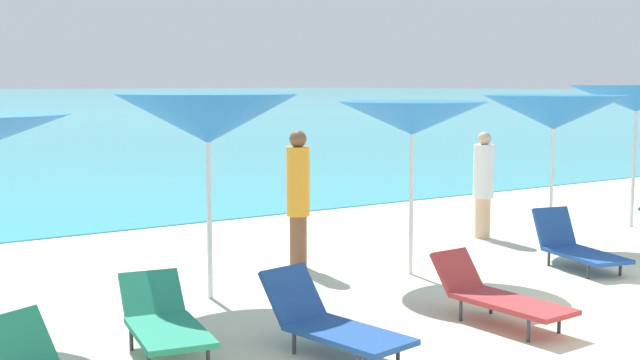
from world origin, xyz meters
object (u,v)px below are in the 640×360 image
object	(u,v)px
umbrella_4	(412,119)
lounge_chair_12	(164,321)
lounge_chair_13	(497,295)
umbrella_5	(554,112)
umbrella_3	(208,119)
lounge_chair_4	(576,246)
beachgoer_4	(298,194)
lounge_chair_6	(331,322)
umbrella_6	(637,99)
beachgoer_2	(483,182)

from	to	relation	value
umbrella_4	lounge_chair_12	world-z (taller)	umbrella_4
umbrella_4	lounge_chair_13	world-z (taller)	umbrella_4
umbrella_4	umbrella_5	xyz separation A→B (m)	(2.84, 0.20, 0.01)
lounge_chair_12	lounge_chair_13	bearing A→B (deg)	-6.66
umbrella_3	umbrella_5	world-z (taller)	umbrella_3
lounge_chair_4	beachgoer_4	bearing A→B (deg)	159.58
umbrella_5	lounge_chair_13	bearing A→B (deg)	-146.88
lounge_chair_6	lounge_chair_4	bearing A→B (deg)	3.44
umbrella_3	lounge_chair_12	world-z (taller)	umbrella_3
lounge_chair_13	umbrella_5	bearing A→B (deg)	30.95
beachgoer_4	umbrella_4	bearing A→B (deg)	-165.05
umbrella_4	lounge_chair_4	size ratio (longest dim) A/B	1.45
umbrella_6	lounge_chair_4	distance (m)	4.08
lounge_chair_12	lounge_chair_13	distance (m)	3.25
umbrella_5	beachgoer_4	xyz separation A→B (m)	(-3.79, 0.89, -1.00)
umbrella_5	lounge_chair_6	world-z (taller)	umbrella_5
umbrella_4	lounge_chair_4	bearing A→B (deg)	-25.11
umbrella_3	lounge_chair_6	xyz separation A→B (m)	(-0.01, -2.31, -1.69)
umbrella_5	umbrella_6	xyz separation A→B (m)	(2.46, 0.36, 0.17)
beachgoer_4	umbrella_5	bearing A→B (deg)	-129.24
lounge_chair_6	beachgoer_4	size ratio (longest dim) A/B	0.86
beachgoer_4	lounge_chair_13	bearing A→B (deg)	158.39
lounge_chair_4	lounge_chair_6	bearing A→B (deg)	-153.41
lounge_chair_13	lounge_chair_4	bearing A→B (deg)	21.55
umbrella_6	beachgoer_2	size ratio (longest dim) A/B	1.45
umbrella_5	lounge_chair_6	size ratio (longest dim) A/B	1.44
lounge_chair_4	umbrella_6	bearing A→B (deg)	38.44
beachgoer_2	lounge_chair_6	bearing A→B (deg)	160.87
umbrella_5	lounge_chair_12	world-z (taller)	umbrella_5
umbrella_6	lounge_chair_12	world-z (taller)	umbrella_6
beachgoer_2	beachgoer_4	bearing A→B (deg)	131.41
umbrella_6	lounge_chair_13	xyz separation A→B (m)	(-6.01, -2.68, -1.83)
lounge_chair_13	beachgoer_4	distance (m)	3.29
umbrella_4	lounge_chair_6	xyz separation A→B (m)	(-2.59, -1.93, -1.65)
lounge_chair_13	umbrella_3	bearing A→B (deg)	124.93
umbrella_3	lounge_chair_12	distance (m)	2.55
umbrella_4	umbrella_5	distance (m)	2.85
beachgoer_4	lounge_chair_4	bearing A→B (deg)	-150.60
lounge_chair_4	lounge_chair_13	world-z (taller)	lounge_chair_4
umbrella_3	lounge_chair_4	distance (m)	5.04
umbrella_5	lounge_chair_4	xyz separation A→B (m)	(-0.86, -1.13, -1.67)
umbrella_3	lounge_chair_12	size ratio (longest dim) A/B	1.53
lounge_chair_4	lounge_chair_13	size ratio (longest dim) A/B	0.97
umbrella_4	lounge_chair_12	size ratio (longest dim) A/B	1.46
umbrella_3	lounge_chair_13	bearing A→B (deg)	-52.91
lounge_chair_12	beachgoer_4	distance (m)	3.67
umbrella_4	lounge_chair_6	distance (m)	3.63
umbrella_5	beachgoer_4	world-z (taller)	umbrella_5
umbrella_4	lounge_chair_12	xyz separation A→B (m)	(-3.80, -1.12, -1.63)
lounge_chair_6	beachgoer_2	xyz separation A→B (m)	(5.11, 3.18, 0.58)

